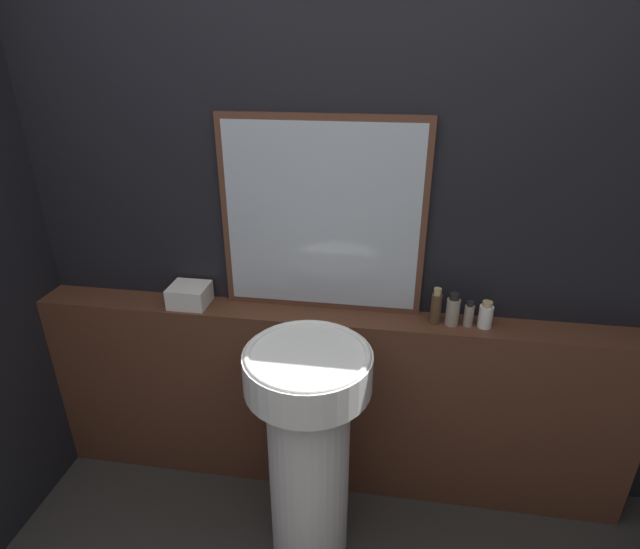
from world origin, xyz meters
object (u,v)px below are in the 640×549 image
object	(u,v)px
pedestal_sink	(309,442)
conditioner_bottle	(453,310)
towel_stack	(190,295)
lotion_bottle	(469,314)
shampoo_bottle	(436,307)
body_wash_bottle	(486,315)
mirror	(322,218)

from	to	relation	value
pedestal_sink	conditioner_bottle	xyz separation A→B (m)	(0.52, 0.37, 0.41)
towel_stack	lotion_bottle	xyz separation A→B (m)	(1.17, 0.00, 0.01)
lotion_bottle	pedestal_sink	bearing A→B (deg)	-147.78
shampoo_bottle	body_wash_bottle	distance (m)	0.20
lotion_bottle	body_wash_bottle	distance (m)	0.06
mirror	conditioner_bottle	bearing A→B (deg)	-7.19
conditioner_bottle	lotion_bottle	xyz separation A→B (m)	(0.06, -0.00, -0.01)
towel_stack	shampoo_bottle	size ratio (longest dim) A/B	1.04
lotion_bottle	body_wash_bottle	world-z (taller)	body_wash_bottle
towel_stack	conditioner_bottle	bearing A→B (deg)	0.00
conditioner_bottle	mirror	bearing A→B (deg)	172.81
pedestal_sink	shampoo_bottle	xyz separation A→B (m)	(0.46, 0.37, 0.42)
shampoo_bottle	conditioner_bottle	bearing A→B (deg)	0.00
towel_stack	body_wash_bottle	size ratio (longest dim) A/B	1.45
pedestal_sink	towel_stack	world-z (taller)	towel_stack
mirror	shampoo_bottle	size ratio (longest dim) A/B	5.27
pedestal_sink	conditioner_bottle	size ratio (longest dim) A/B	6.98
towel_stack	conditioner_bottle	xyz separation A→B (m)	(1.10, 0.00, 0.02)
towel_stack	body_wash_bottle	distance (m)	1.23
mirror	conditioner_bottle	distance (m)	0.64
conditioner_bottle	body_wash_bottle	size ratio (longest dim) A/B	1.23
pedestal_sink	lotion_bottle	size ratio (longest dim) A/B	8.83
conditioner_bottle	lotion_bottle	size ratio (longest dim) A/B	1.26
mirror	towel_stack	size ratio (longest dim) A/B	5.06
mirror	lotion_bottle	world-z (taller)	mirror
pedestal_sink	lotion_bottle	world-z (taller)	lotion_bottle
towel_stack	lotion_bottle	world-z (taller)	lotion_bottle
body_wash_bottle	mirror	bearing A→B (deg)	174.19
towel_stack	body_wash_bottle	bearing A→B (deg)	0.00
shampoo_bottle	body_wash_bottle	xyz separation A→B (m)	(0.19, 0.00, -0.02)
towel_stack	lotion_bottle	bearing A→B (deg)	0.00
pedestal_sink	body_wash_bottle	bearing A→B (deg)	29.58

